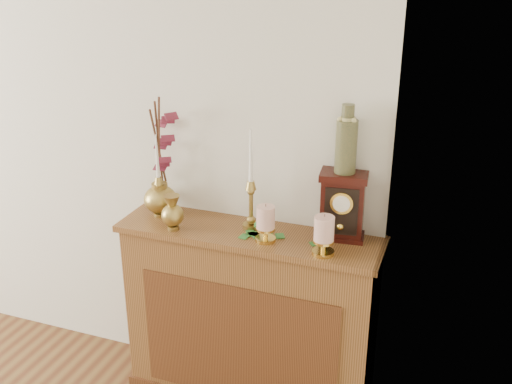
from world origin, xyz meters
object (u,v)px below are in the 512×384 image
at_px(candlestick_center, 251,197).
at_px(bud_vase, 172,213).
at_px(ginger_jar, 165,160).
at_px(ceramic_vase, 346,142).
at_px(candlestick_left, 159,190).
at_px(mantel_clock, 343,206).

xyz_separation_m(candlestick_center, bud_vase, (-0.33, -0.14, -0.07)).
height_order(bud_vase, ginger_jar, ginger_jar).
height_order(bud_vase, ceramic_vase, ceramic_vase).
bearing_deg(ceramic_vase, candlestick_left, -175.08).
bearing_deg(mantel_clock, candlestick_left, 177.85).
xyz_separation_m(bud_vase, ginger_jar, (-0.13, 0.18, 0.18)).
bearing_deg(candlestick_center, ceramic_vase, 7.13).
bearing_deg(bud_vase, ceramic_vase, 14.46).
bearing_deg(bud_vase, mantel_clock, 14.25).
xyz_separation_m(candlestick_center, mantel_clock, (0.41, 0.05, -0.00)).
bearing_deg(ginger_jar, ceramic_vase, 0.73).
bearing_deg(ceramic_vase, candlestick_center, -172.87).
xyz_separation_m(candlestick_left, ceramic_vase, (0.87, 0.08, 0.31)).
relative_size(candlestick_left, ginger_jar, 0.69).
distance_m(candlestick_left, ginger_jar, 0.15).
distance_m(ginger_jar, ceramic_vase, 0.89).
bearing_deg(ceramic_vase, bud_vase, -165.54).
distance_m(candlestick_left, mantel_clock, 0.88).
distance_m(candlestick_center, ceramic_vase, 0.51).
distance_m(candlestick_center, mantel_clock, 0.42).
bearing_deg(ceramic_vase, ginger_jar, -179.27).
relative_size(bud_vase, ginger_jar, 0.28).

